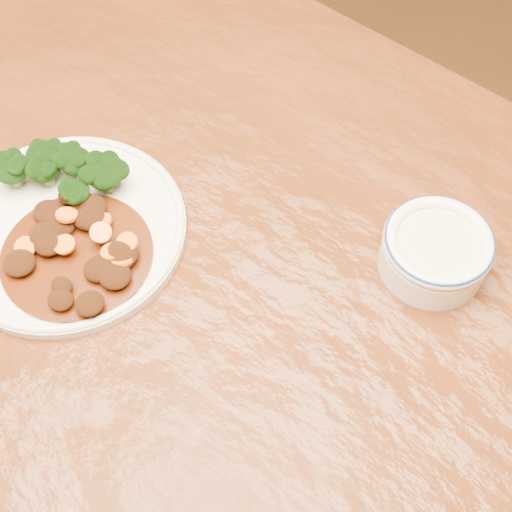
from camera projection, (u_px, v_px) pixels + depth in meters
The scene contains 6 objects.
ground at pixel (211, 469), 1.39m from camera, with size 4.00×4.00×0.00m, color #4C2A13.
dining_table at pixel (181, 302), 0.83m from camera, with size 1.60×1.08×0.75m.
dinner_plate at pixel (66, 229), 0.78m from camera, with size 0.26×0.26×0.02m.
broccoli_florets at pixel (60, 169), 0.79m from camera, with size 0.13×0.09×0.04m.
mince_stew at pixel (79, 247), 0.75m from camera, with size 0.16×0.16×0.03m.
dip_bowl at pixel (436, 250), 0.74m from camera, with size 0.12×0.12×0.05m.
Camera 1 is at (0.29, -0.29, 1.40)m, focal length 50.00 mm.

